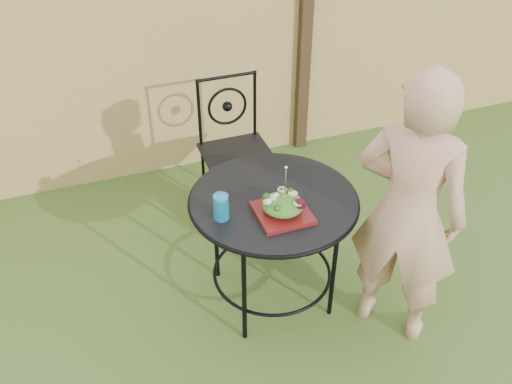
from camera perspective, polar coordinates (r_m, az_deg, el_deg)
The scene contains 8 objects.
fence at distance 4.19m, azimuth -12.28°, elevation 12.94°, with size 8.00×0.12×1.90m.
patio_table at distance 3.13m, azimuth 1.73°, elevation -2.63°, with size 0.92×0.92×0.72m.
patio_chair at distance 3.93m, azimuth -2.11°, elevation 4.76°, with size 0.46×0.46×0.95m.
diner at distance 2.94m, azimuth 14.98°, elevation -2.06°, with size 0.57×0.38×1.57m, color tan.
salad_plate at distance 2.93m, azimuth 2.66°, elevation -2.10°, with size 0.27×0.27×0.02m, color #50120B.
salad at distance 2.90m, azimuth 2.69°, elevation -1.29°, with size 0.21×0.21×0.08m, color #235614.
fork at distance 2.82m, azimuth 2.95°, elevation 0.84°, with size 0.01×0.01×0.18m, color silver.
drinking_glass at distance 2.88m, azimuth -3.52°, elevation -1.51°, with size 0.08×0.08×0.14m, color #0D729B.
Camera 1 is at (-0.47, -1.65, 2.55)m, focal length 40.00 mm.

